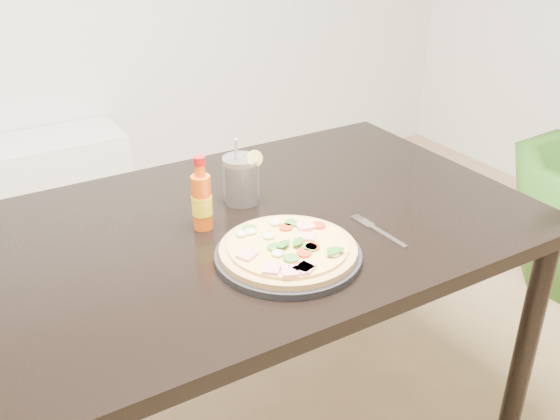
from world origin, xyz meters
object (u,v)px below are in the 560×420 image
pizza (288,248)px  cola_cup (241,181)px  fork (377,230)px  dining_table (256,248)px  plate (288,255)px  hot_sauce_bottle (202,200)px

pizza → cola_cup: 0.32m
pizza → fork: bearing=-0.3°
dining_table → pizza: size_ratio=4.55×
dining_table → pizza: 0.23m
pizza → dining_table: bearing=82.3°
plate → fork: bearing=-0.5°
dining_table → pizza: pizza is taller
hot_sauce_bottle → fork: (0.35, -0.23, -0.07)m
hot_sauce_bottle → fork: hot_sauce_bottle is taller
hot_sauce_bottle → cola_cup: bearing=28.5°
pizza → cola_cup: size_ratio=1.66×
hot_sauce_bottle → pizza: bearing=-66.2°
dining_table → cola_cup: size_ratio=7.56×
plate → cola_cup: bearing=81.4°
dining_table → cola_cup: bearing=79.8°
hot_sauce_bottle → fork: size_ratio=0.99×
hot_sauce_bottle → plate: bearing=-66.0°
dining_table → fork: fork is taller
cola_cup → fork: 0.38m
plate → cola_cup: cola_cup is taller
cola_cup → hot_sauce_bottle: bearing=-151.5°
hot_sauce_bottle → fork: bearing=-33.3°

